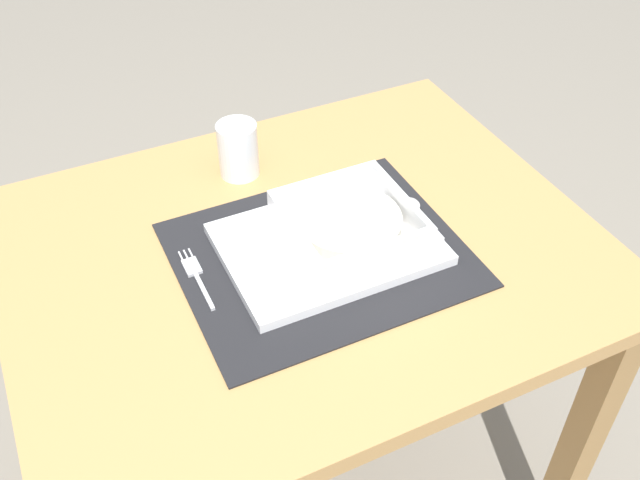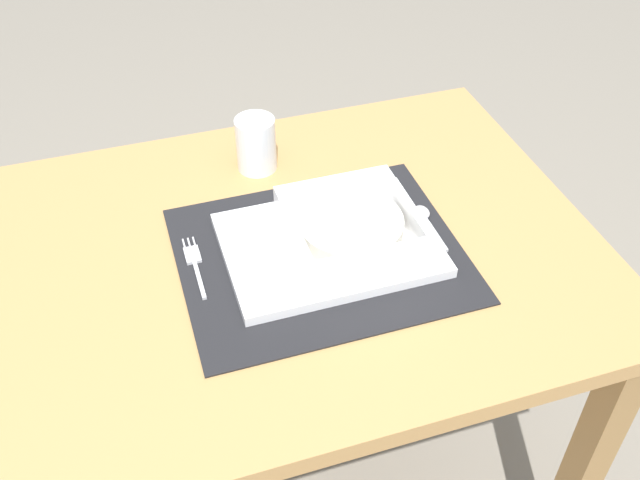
# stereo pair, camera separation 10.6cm
# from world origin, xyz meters

# --- Properties ---
(dining_table) EXTENTS (0.88, 0.70, 0.70)m
(dining_table) POSITION_xyz_m (0.00, 0.00, 0.59)
(dining_table) COLOR #B2844C
(dining_table) RESTS_ON ground
(placemat) EXTENTS (0.41, 0.35, 0.00)m
(placemat) POSITION_xyz_m (0.02, -0.03, 0.70)
(placemat) COLOR black
(placemat) RESTS_ON dining_table
(serving_plate) EXTENTS (0.31, 0.23, 0.02)m
(serving_plate) POSITION_xyz_m (0.03, -0.02, 0.71)
(serving_plate) COLOR white
(serving_plate) RESTS_ON placemat
(porridge_bowl) EXTENTS (0.18, 0.18, 0.05)m
(porridge_bowl) POSITION_xyz_m (0.06, -0.03, 0.74)
(porridge_bowl) COLOR white
(porridge_bowl) RESTS_ON serving_plate
(fork) EXTENTS (0.02, 0.13, 0.00)m
(fork) POSITION_xyz_m (-0.17, 0.01, 0.71)
(fork) COLOR silver
(fork) RESTS_ON placemat
(spoon) EXTENTS (0.02, 0.11, 0.01)m
(spoon) POSITION_xyz_m (0.20, -0.00, 0.71)
(spoon) COLOR silver
(spoon) RESTS_ON placemat
(butter_knife) EXTENTS (0.01, 0.14, 0.01)m
(butter_knife) POSITION_xyz_m (0.17, -0.03, 0.71)
(butter_knife) COLOR black
(butter_knife) RESTS_ON placemat
(drinking_glass) EXTENTS (0.07, 0.07, 0.09)m
(drinking_glass) POSITION_xyz_m (-0.02, 0.21, 0.74)
(drinking_glass) COLOR white
(drinking_glass) RESTS_ON dining_table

